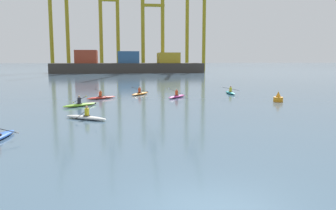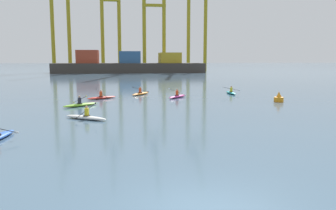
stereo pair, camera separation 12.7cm
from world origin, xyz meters
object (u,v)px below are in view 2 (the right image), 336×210
Objects in this scene: container_barge at (129,65)px; kayak_teal at (231,92)px; channel_buoy at (279,98)px; kayak_lime at (81,104)px; gantry_crane_west at (60,13)px; gantry_crane_east_mid at (154,17)px; kayak_orange at (141,93)px; gantry_crane_east at (197,14)px; kayak_red at (102,97)px; gantry_crane_west_mid at (110,15)px; kayak_white at (86,117)px; kayak_magenta at (177,96)px.

kayak_teal is at bearing -81.76° from container_barge.
channel_buoy is 0.33× the size of kayak_lime.
gantry_crane_west reaches higher than container_barge.
kayak_orange is at bearing -97.34° from gantry_crane_east_mid.
gantry_crane_east is 12.69× the size of kayak_red.
gantry_crane_west_mid reaches higher than gantry_crane_west.
gantry_crane_west_mid reaches higher than kayak_white.
kayak_magenta is (8.41, 12.05, 0.00)m from kayak_white.
gantry_crane_east_mid is 13.09× the size of kayak_lime.
gantry_crane_east is 90.21m from channel_buoy.
container_barge reaches higher than kayak_orange.
channel_buoy is (17.40, -88.06, -18.57)m from gantry_crane_west_mid.
gantry_crane_west is 95.39m from kayak_white.
gantry_crane_west is at bearing -177.24° from gantry_crane_east.
channel_buoy is (33.40, -85.03, -18.60)m from gantry_crane_west.
kayak_orange is (-12.67, 8.47, -0.19)m from channel_buoy.
gantry_crane_east_mid is 86.88m from kayak_lime.
container_barge is 14.63× the size of kayak_red.
kayak_teal is at bearing 44.37° from kayak_white.
kayak_teal is (10.62, -0.58, 0.00)m from kayak_orange.
gantry_crane_east is at bearing 81.85° from channel_buoy.
gantry_crane_west is at bearing 105.15° from kayak_orange.
kayak_white is (-0.00, -95.18, -18.76)m from gantry_crane_west_mid.
kayak_lime is 10.66m from kayak_orange.
gantry_crane_east is 11.59× the size of kayak_teal.
kayak_red reaches higher than kayak_orange.
kayak_teal is (15.35, 15.01, 0.00)m from kayak_white.
kayak_orange is (5.78, 8.95, 0.00)m from kayak_lime.
gantry_crane_east reaches higher than gantry_crane_east_mid.
kayak_white is at bearing -124.92° from kayak_magenta.
channel_buoy is 17.60m from kayak_red.
channel_buoy is 0.29× the size of kayak_teal.
gantry_crane_east_mid is at bearing 92.10° from channel_buoy.
kayak_red is 1.00× the size of kayak_orange.
gantry_crane_east is at bearing 70.57° from kayak_lime.
container_barge is 21.49m from gantry_crane_west_mid.
kayak_white is at bearing -106.86° from kayak_orange.
container_barge is 28.80m from gantry_crane_west.
gantry_crane_west_mid is at bearing 161.04° from gantry_crane_east_mid.
gantry_crane_east_mid reaches higher than kayak_red.
kayak_white reaches higher than kayak_magenta.
gantry_crane_east_mid is (30.34, -1.90, -0.92)m from gantry_crane_west.
gantry_crane_east_mid reaches higher than gantry_crane_west.
kayak_white is (-0.49, -12.02, 0.00)m from kayak_red.
gantry_crane_west is 10.57× the size of kayak_teal.
kayak_orange is at bearing 146.24° from channel_buoy.
kayak_red is at bearing -179.74° from kayak_magenta.
kayak_magenta is 0.97× the size of kayak_orange.
gantry_crane_west_mid is at bearing 93.40° from kayak_orange.
gantry_crane_west is 11.63× the size of kayak_white.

